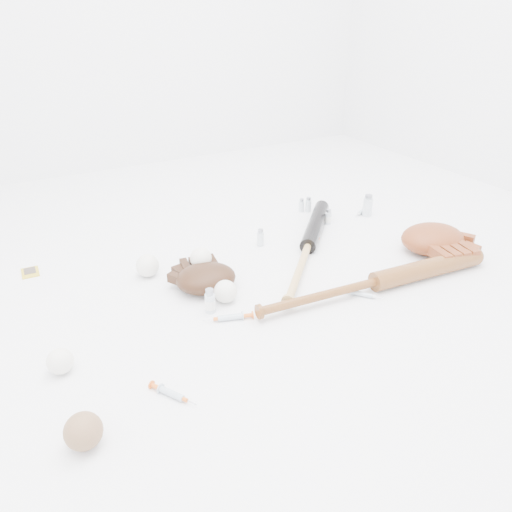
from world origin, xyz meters
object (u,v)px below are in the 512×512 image
pedestal (202,273)px  glove_dark (206,278)px  bat_wood (376,282)px  bat_dark (308,246)px

pedestal → glove_dark: bearing=-102.8°
bat_wood → pedestal: size_ratio=12.70×
bat_dark → bat_wood: bat_wood is taller
bat_dark → pedestal: size_ratio=11.87×
glove_dark → pedestal: (0.02, 0.08, -0.02)m
glove_dark → pedestal: bearing=87.0°
bat_dark → glove_dark: 0.44m
bat_dark → pedestal: (-0.42, 0.02, -0.01)m
bat_wood → glove_dark: glove_dark is taller
glove_dark → pedestal: glove_dark is taller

